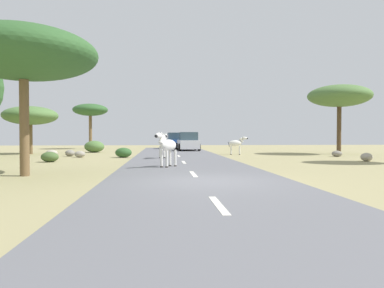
% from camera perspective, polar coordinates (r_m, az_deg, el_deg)
% --- Properties ---
extents(ground_plane, '(90.00, 90.00, 0.00)m').
position_cam_1_polar(ground_plane, '(11.54, 2.48, -5.96)').
color(ground_plane, '#998E60').
extents(road, '(6.00, 64.00, 0.05)m').
position_cam_1_polar(road, '(11.50, 1.08, -5.86)').
color(road, slate).
rests_on(road, ground_plane).
extents(lane_markings, '(0.16, 56.00, 0.01)m').
position_cam_1_polar(lane_markings, '(10.51, 1.62, -6.38)').
color(lane_markings, silver).
rests_on(lane_markings, road).
extents(zebra_0, '(0.62, 1.68, 1.59)m').
position_cam_1_polar(zebra_0, '(22.91, -4.46, 0.15)').
color(zebra_0, silver).
rests_on(zebra_0, road).
extents(zebra_1, '(1.52, 0.51, 1.44)m').
position_cam_1_polar(zebra_1, '(28.40, 6.90, 0.08)').
color(zebra_1, silver).
rests_on(zebra_1, ground_plane).
extents(zebra_2, '(1.14, 1.52, 1.60)m').
position_cam_1_polar(zebra_2, '(16.55, -3.85, -0.27)').
color(zebra_2, silver).
rests_on(zebra_2, road).
extents(car_0, '(2.15, 4.40, 1.74)m').
position_cam_1_polar(car_0, '(35.13, -0.64, 0.31)').
color(car_0, silver).
rests_on(car_0, road).
extents(car_1, '(2.20, 4.43, 1.74)m').
position_cam_1_polar(car_1, '(40.27, -2.67, 0.43)').
color(car_1, '#1E479E').
rests_on(car_1, road).
extents(tree_0, '(5.23, 5.23, 5.31)m').
position_cam_1_polar(tree_0, '(14.85, -24.65, 12.50)').
color(tree_0, brown).
rests_on(tree_0, ground_plane).
extents(tree_2, '(3.80, 3.80, 4.97)m').
position_cam_1_polar(tree_2, '(42.12, -15.49, 5.06)').
color(tree_2, brown).
rests_on(tree_2, ground_plane).
extents(tree_3, '(4.20, 4.20, 3.78)m').
position_cam_1_polar(tree_3, '(31.76, -23.77, 4.03)').
color(tree_3, brown).
rests_on(tree_3, ground_plane).
extents(tree_7, '(4.88, 4.88, 5.45)m').
position_cam_1_polar(tree_7, '(31.39, 21.87, 6.88)').
color(tree_7, '#4C3823').
rests_on(tree_7, ground_plane).
extents(bush_0, '(1.69, 1.52, 1.02)m').
position_cam_1_polar(bush_0, '(33.10, -14.91, -0.39)').
color(bush_0, '#4C7038').
rests_on(bush_0, ground_plane).
extents(bush_1, '(1.09, 0.98, 0.66)m').
position_cam_1_polar(bush_1, '(24.92, -10.58, -1.32)').
color(bush_1, '#2D5628').
rests_on(bush_1, ground_plane).
extents(bush_2, '(0.94, 0.85, 0.57)m').
position_cam_1_polar(bush_2, '(21.77, -21.18, -1.88)').
color(bush_2, '#425B2D').
rests_on(bush_2, ground_plane).
extents(rock_0, '(0.73, 0.56, 0.42)m').
position_cam_1_polar(rock_0, '(27.36, 21.55, -1.40)').
color(rock_0, gray).
rests_on(rock_0, ground_plane).
extents(rock_1, '(0.66, 0.71, 0.45)m').
position_cam_1_polar(rock_1, '(27.35, -18.39, -1.34)').
color(rock_1, gray).
rests_on(rock_1, ground_plane).
extents(rock_2, '(0.66, 0.67, 0.48)m').
position_cam_1_polar(rock_2, '(23.17, 25.45, -1.84)').
color(rock_2, '#A89E8C').
rests_on(rock_2, ground_plane).
extents(rock_3, '(0.71, 0.54, 0.43)m').
position_cam_1_polar(rock_3, '(25.72, -16.99, -1.52)').
color(rock_3, gray).
rests_on(rock_3, ground_plane).
extents(rock_4, '(0.81, 0.63, 0.48)m').
position_cam_1_polar(rock_4, '(27.12, -20.93, -1.36)').
color(rock_4, '#A89E8C').
rests_on(rock_4, ground_plane).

